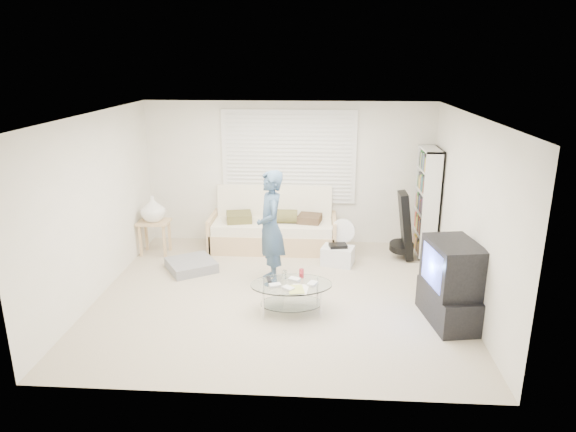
# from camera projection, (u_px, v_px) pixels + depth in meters

# --- Properties ---
(ground) EXTENTS (5.00, 5.00, 0.00)m
(ground) POSITION_uv_depth(u_px,v_px,m) (279.00, 295.00, 7.22)
(ground) COLOR tan
(ground) RESTS_ON ground
(room_shell) EXTENTS (5.02, 4.52, 2.51)m
(room_shell) POSITION_uv_depth(u_px,v_px,m) (281.00, 174.00, 7.19)
(room_shell) COLOR silver
(room_shell) RESTS_ON ground
(window_blinds) EXTENTS (2.32, 0.08, 1.62)m
(window_blinds) POSITION_uv_depth(u_px,v_px,m) (289.00, 157.00, 8.86)
(window_blinds) COLOR silver
(window_blinds) RESTS_ON ground
(futon_sofa) EXTENTS (2.17, 0.87, 1.06)m
(futon_sofa) POSITION_uv_depth(u_px,v_px,m) (273.00, 229.00, 8.92)
(futon_sofa) COLOR tan
(futon_sofa) RESTS_ON ground
(grey_floor_pillow) EXTENTS (0.93, 0.93, 0.15)m
(grey_floor_pillow) POSITION_uv_depth(u_px,v_px,m) (191.00, 265.00, 8.06)
(grey_floor_pillow) COLOR gray
(grey_floor_pillow) RESTS_ON ground
(side_table) EXTENTS (0.51, 0.41, 1.01)m
(side_table) POSITION_uv_depth(u_px,v_px,m) (153.00, 211.00, 8.54)
(side_table) COLOR tan
(side_table) RESTS_ON ground
(bookshelf) EXTENTS (0.28, 0.76, 1.80)m
(bookshelf) POSITION_uv_depth(u_px,v_px,m) (427.00, 202.00, 8.51)
(bookshelf) COLOR white
(bookshelf) RESTS_ON ground
(guitar_case) EXTENTS (0.40, 0.41, 1.11)m
(guitar_case) POSITION_uv_depth(u_px,v_px,m) (405.00, 230.00, 8.37)
(guitar_case) COLOR black
(guitar_case) RESTS_ON ground
(floor_fan) EXTENTS (0.41, 0.27, 0.67)m
(floor_fan) POSITION_uv_depth(u_px,v_px,m) (342.00, 235.00, 8.49)
(floor_fan) COLOR white
(floor_fan) RESTS_ON ground
(storage_bin) EXTENTS (0.57, 0.46, 0.35)m
(storage_bin) POSITION_uv_depth(u_px,v_px,m) (338.00, 255.00, 8.24)
(storage_bin) COLOR white
(storage_bin) RESTS_ON ground
(tv_unit) EXTENTS (0.67, 1.04, 1.05)m
(tv_unit) POSITION_uv_depth(u_px,v_px,m) (451.00, 283.00, 6.36)
(tv_unit) COLOR black
(tv_unit) RESTS_ON ground
(coffee_table) EXTENTS (1.12, 0.78, 0.51)m
(coffee_table) POSITION_uv_depth(u_px,v_px,m) (292.00, 289.00, 6.65)
(coffee_table) COLOR silver
(coffee_table) RESTS_ON ground
(standing_person) EXTENTS (0.54, 0.70, 1.69)m
(standing_person) POSITION_uv_depth(u_px,v_px,m) (271.00, 228.00, 7.39)
(standing_person) COLOR #2E455D
(standing_person) RESTS_ON ground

